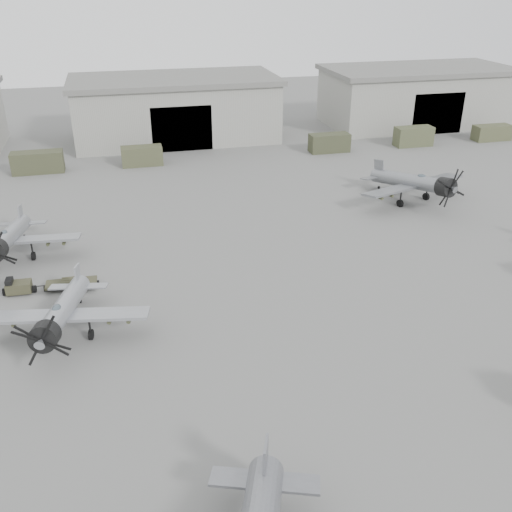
{
  "coord_description": "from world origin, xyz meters",
  "views": [
    {
      "loc": [
        -8.55,
        -20.84,
        21.82
      ],
      "look_at": [
        0.73,
        16.73,
        2.5
      ],
      "focal_mm": 40.0,
      "sensor_mm": 36.0,
      "label": 1
    }
  ],
  "objects_px": {
    "aircraft_mid_1": "(60,314)",
    "aircraft_far_1": "(416,183)",
    "aircraft_far_0": "(7,239)",
    "tug_trailer": "(39,286)"
  },
  "relations": [
    {
      "from": "aircraft_far_0",
      "to": "tug_trailer",
      "type": "bearing_deg",
      "value": -59.48
    },
    {
      "from": "aircraft_far_0",
      "to": "tug_trailer",
      "type": "height_order",
      "value": "aircraft_far_0"
    },
    {
      "from": "aircraft_far_1",
      "to": "tug_trailer",
      "type": "height_order",
      "value": "aircraft_far_1"
    },
    {
      "from": "aircraft_far_1",
      "to": "aircraft_far_0",
      "type": "bearing_deg",
      "value": 168.2
    },
    {
      "from": "aircraft_mid_1",
      "to": "aircraft_far_1",
      "type": "height_order",
      "value": "aircraft_far_1"
    },
    {
      "from": "aircraft_far_1",
      "to": "tug_trailer",
      "type": "xyz_separation_m",
      "value": [
        -36.55,
        -9.93,
        -1.8
      ]
    },
    {
      "from": "aircraft_far_1",
      "to": "tug_trailer",
      "type": "relative_size",
      "value": 1.9
    },
    {
      "from": "aircraft_far_0",
      "to": "aircraft_far_1",
      "type": "bearing_deg",
      "value": 11.29
    },
    {
      "from": "aircraft_mid_1",
      "to": "aircraft_far_0",
      "type": "bearing_deg",
      "value": 121.25
    },
    {
      "from": "aircraft_far_1",
      "to": "aircraft_mid_1",
      "type": "bearing_deg",
      "value": -171.29
    }
  ]
}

